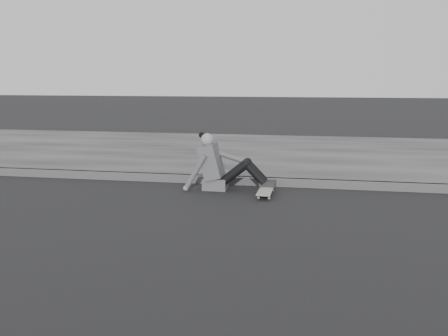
% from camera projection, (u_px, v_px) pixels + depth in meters
% --- Properties ---
extents(ground, '(80.00, 80.00, 0.00)m').
position_uv_depth(ground, '(284.00, 237.00, 5.37)').
color(ground, black).
rests_on(ground, ground).
extents(curb, '(24.00, 0.16, 0.12)m').
position_uv_depth(curb, '(296.00, 183.00, 7.85)').
color(curb, '#444444').
rests_on(curb, ground).
extents(sidewalk, '(24.00, 6.00, 0.12)m').
position_uv_depth(sidewalk, '(302.00, 154.00, 10.77)').
color(sidewalk, '#393939').
rests_on(sidewalk, ground).
extents(skateboard, '(0.20, 0.78, 0.09)m').
position_uv_depth(skateboard, '(266.00, 190.00, 7.28)').
color(skateboard, '#AAABA5').
rests_on(skateboard, ground).
extents(seated_woman, '(1.38, 0.46, 0.88)m').
position_uv_depth(seated_woman, '(220.00, 166.00, 7.60)').
color(seated_woman, '#4B4B4D').
rests_on(seated_woman, ground).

